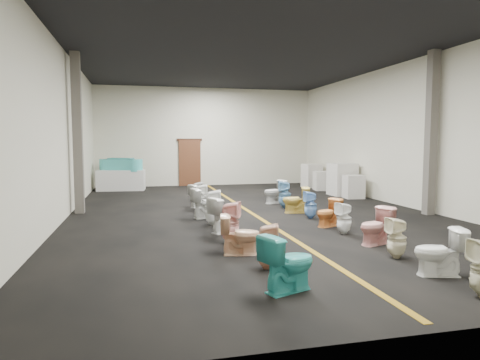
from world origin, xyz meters
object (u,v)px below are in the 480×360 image
(appliance_crate_a, at_px, (353,187))
(toilet_right_5, at_px, (328,213))
(toilet_left_0, at_px, (288,262))
(toilet_left_5, at_px, (212,207))
(toilet_left_9, at_px, (197,192))
(toilet_left_6, at_px, (206,203))
(display_table, at_px, (121,180))
(toilet_right_3, at_px, (376,226))
(appliance_crate_c, at_px, (323,181))
(appliance_crate_d, at_px, (312,176))
(toilet_right_2, at_px, (397,238))
(toilet_right_6, at_px, (311,205))
(toilet_left_1, at_px, (267,247))
(toilet_left_8, at_px, (200,196))
(toilet_right_1, at_px, (439,252))
(toilet_right_8, at_px, (285,194))
(toilet_left_2, at_px, (240,235))
(toilet_left_3, at_px, (230,222))
(toilet_right_4, at_px, (344,218))
(toilet_left_7, at_px, (200,198))
(toilet_right_9, at_px, (275,192))
(bathtub, at_px, (121,165))
(toilet_right_7, at_px, (296,200))
(toilet_left_4, at_px, (226,215))
(appliance_crate_b, at_px, (342,179))

(appliance_crate_a, height_order, toilet_right_5, appliance_crate_a)
(toilet_left_0, height_order, toilet_left_5, toilet_left_5)
(toilet_left_5, height_order, toilet_left_9, toilet_left_5)
(toilet_left_0, distance_m, toilet_left_6, 5.80)
(display_table, xyz_separation_m, toilet_right_3, (5.24, -11.07, -0.06))
(appliance_crate_c, distance_m, toilet_left_9, 6.14)
(appliance_crate_d, relative_size, toilet_left_5, 1.22)
(toilet_right_2, xyz_separation_m, toilet_right_6, (0.06, 3.98, 0.00))
(toilet_left_1, height_order, toilet_left_5, toilet_left_5)
(toilet_left_0, distance_m, toilet_left_8, 7.75)
(toilet_right_1, height_order, toilet_right_8, toilet_right_8)
(toilet_left_5, distance_m, toilet_left_6, 0.95)
(appliance_crate_d, xyz_separation_m, toilet_left_2, (-5.75, -10.37, -0.16))
(toilet_left_2, xyz_separation_m, toilet_right_8, (2.58, 4.95, 0.06))
(toilet_left_3, xyz_separation_m, toilet_right_5, (2.64, 1.10, -0.09))
(toilet_right_5, bearing_deg, toilet_left_6, -147.57)
(toilet_left_9, xyz_separation_m, toilet_right_4, (2.47, -5.60, 0.01))
(appliance_crate_c, bearing_deg, toilet_left_7, -143.45)
(toilet_right_8, height_order, toilet_right_9, toilet_right_8)
(toilet_left_7, xyz_separation_m, toilet_right_6, (2.67, -1.82, -0.03))
(appliance_crate_a, xyz_separation_m, toilet_right_8, (-3.17, -1.62, 0.01))
(toilet_left_0, xyz_separation_m, toilet_left_3, (-0.19, 2.88, 0.02))
(bathtub, height_order, toilet_left_6, bathtub)
(toilet_left_2, bearing_deg, toilet_right_9, -12.40)
(bathtub, distance_m, toilet_right_5, 10.53)
(toilet_right_3, xyz_separation_m, toilet_right_7, (-0.19, 3.92, 0.00))
(toilet_right_4, relative_size, toilet_right_6, 0.97)
(toilet_left_6, bearing_deg, toilet_left_8, -16.79)
(toilet_left_4, height_order, toilet_right_7, toilet_left_4)
(toilet_right_9, bearing_deg, toilet_left_6, -66.34)
(appliance_crate_a, xyz_separation_m, appliance_crate_c, (0.00, 2.64, -0.02))
(display_table, distance_m, toilet_right_7, 8.75)
(appliance_crate_b, xyz_separation_m, appliance_crate_c, (0.00, 1.75, -0.21))
(toilet_left_5, xyz_separation_m, toilet_right_4, (2.63, -1.73, -0.08))
(toilet_left_2, relative_size, toilet_right_4, 1.03)
(appliance_crate_b, distance_m, appliance_crate_c, 1.77)
(toilet_left_2, bearing_deg, toilet_left_6, 11.26)
(toilet_right_6, xyz_separation_m, toilet_right_9, (-0.06, 2.87, 0.02))
(toilet_left_8, xyz_separation_m, toilet_right_8, (2.49, -0.81, 0.07))
(appliance_crate_b, distance_m, toilet_left_4, 7.90)
(toilet_left_9, relative_size, toilet_right_8, 0.82)
(toilet_left_9, bearing_deg, toilet_right_8, -138.09)
(toilet_right_4, distance_m, toilet_right_8, 3.82)
(toilet_right_5, bearing_deg, toilet_right_2, -24.03)
(toilet_right_8, bearing_deg, toilet_left_1, -7.13)
(display_table, height_order, appliance_crate_c, display_table)
(toilet_left_8, height_order, toilet_right_3, toilet_right_3)
(toilet_left_8, height_order, toilet_right_4, toilet_left_8)
(toilet_left_2, relative_size, toilet_right_6, 0.99)
(toilet_left_1, height_order, toilet_right_8, toilet_right_8)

